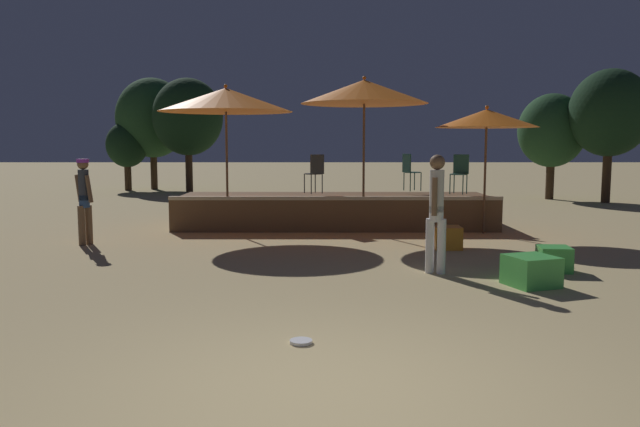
# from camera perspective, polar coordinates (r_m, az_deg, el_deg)

# --- Properties ---
(ground_plane) EXTENTS (120.00, 120.00, 0.00)m
(ground_plane) POSITION_cam_1_polar(r_m,az_deg,el_deg) (5.07, 0.24, -16.12)
(ground_plane) COLOR tan
(wooden_deck) EXTENTS (7.30, 2.36, 0.79)m
(wooden_deck) POSITION_cam_1_polar(r_m,az_deg,el_deg) (14.78, 1.08, 0.27)
(wooden_deck) COLOR brown
(wooden_deck) RESTS_ON ground
(patio_umbrella_0) EXTENTS (2.17, 2.17, 2.75)m
(patio_umbrella_0) POSITION_cam_1_polar(r_m,az_deg,el_deg) (13.87, 14.73, 8.39)
(patio_umbrella_0) COLOR brown
(patio_umbrella_0) RESTS_ON ground
(patio_umbrella_1) EXTENTS (2.89, 2.89, 3.21)m
(patio_umbrella_1) POSITION_cam_1_polar(r_m,az_deg,el_deg) (13.79, -8.87, 10.22)
(patio_umbrella_1) COLOR brown
(patio_umbrella_1) RESTS_ON ground
(patio_umbrella_2) EXTENTS (2.74, 2.74, 3.38)m
(patio_umbrella_2) POSITION_cam_1_polar(r_m,az_deg,el_deg) (13.63, 3.81, 11.03)
(patio_umbrella_2) COLOR brown
(patio_umbrella_2) RESTS_ON ground
(cube_seat_0) EXTENTS (0.51, 0.51, 0.41)m
(cube_seat_0) POSITION_cam_1_polar(r_m,az_deg,el_deg) (11.80, 11.31, -2.16)
(cube_seat_0) COLOR orange
(cube_seat_0) RESTS_ON ground
(cube_seat_1) EXTENTS (0.51, 0.51, 0.38)m
(cube_seat_1) POSITION_cam_1_polar(r_m,az_deg,el_deg) (10.18, 20.37, -3.90)
(cube_seat_1) COLOR #4CC651
(cube_seat_1) RESTS_ON ground
(cube_seat_2) EXTENTS (0.76, 0.76, 0.42)m
(cube_seat_2) POSITION_cam_1_polar(r_m,az_deg,el_deg) (9.04, 18.49, -4.98)
(cube_seat_2) COLOR #4CC651
(cube_seat_2) RESTS_ON ground
(person_0) EXTENTS (0.29, 0.51, 1.78)m
(person_0) POSITION_cam_1_polar(r_m,az_deg,el_deg) (9.43, 10.34, 0.45)
(person_0) COLOR white
(person_0) RESTS_ON ground
(person_1) EXTENTS (0.46, 0.35, 1.66)m
(person_1) POSITION_cam_1_polar(r_m,az_deg,el_deg) (12.73, -21.01, 1.39)
(person_1) COLOR brown
(person_1) RESTS_ON ground
(bistro_chair_0) EXTENTS (0.46, 0.47, 0.90)m
(bistro_chair_0) POSITION_cam_1_polar(r_m,az_deg,el_deg) (14.68, 12.42, 3.91)
(bistro_chair_0) COLOR #1E4C47
(bistro_chair_0) RESTS_ON wooden_deck
(bistro_chair_1) EXTENTS (0.45, 0.45, 0.90)m
(bistro_chair_1) POSITION_cam_1_polar(r_m,az_deg,el_deg) (15.35, 7.92, 4.10)
(bistro_chair_1) COLOR #1E4C47
(bistro_chair_1) RESTS_ON wooden_deck
(bistro_chair_2) EXTENTS (0.47, 0.47, 0.90)m
(bistro_chair_2) POSITION_cam_1_polar(r_m,az_deg,el_deg) (14.38, -0.68, 4.01)
(bistro_chair_2) COLOR #2D3338
(bistro_chair_2) RESTS_ON wooden_deck
(frisbee_disc) EXTENTS (0.22, 0.22, 0.03)m
(frisbee_disc) POSITION_cam_1_polar(r_m,az_deg,el_deg) (6.22, -1.99, -11.62)
(frisbee_disc) COLOR white
(frisbee_disc) RESTS_ON ground
(background_tree_0) EXTENTS (2.31, 2.31, 3.66)m
(background_tree_0) POSITION_cam_1_polar(r_m,az_deg,el_deg) (23.21, 20.18, 7.11)
(background_tree_0) COLOR #3D2B1C
(background_tree_0) RESTS_ON ground
(background_tree_1) EXTENTS (2.76, 2.76, 4.51)m
(background_tree_1) POSITION_cam_1_polar(r_m,az_deg,el_deg) (25.44, -12.25, 8.61)
(background_tree_1) COLOR #3D2B1C
(background_tree_1) RESTS_ON ground
(background_tree_2) EXTENTS (1.69, 1.69, 2.82)m
(background_tree_2) POSITION_cam_1_polar(r_m,az_deg,el_deg) (27.11, -17.49, 5.98)
(background_tree_2) COLOR #3D2B1C
(background_tree_2) RESTS_ON ground
(background_tree_3) EXTENTS (3.03, 3.03, 4.68)m
(background_tree_3) POSITION_cam_1_polar(r_m,az_deg,el_deg) (27.46, -15.33, 8.41)
(background_tree_3) COLOR #3D2B1C
(background_tree_3) RESTS_ON ground
(background_tree_4) EXTENTS (2.58, 2.58, 4.35)m
(background_tree_4) POSITION_cam_1_polar(r_m,az_deg,el_deg) (22.57, 24.71, 8.32)
(background_tree_4) COLOR #3D2B1C
(background_tree_4) RESTS_ON ground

